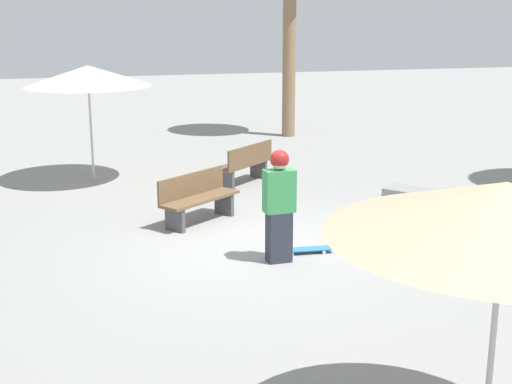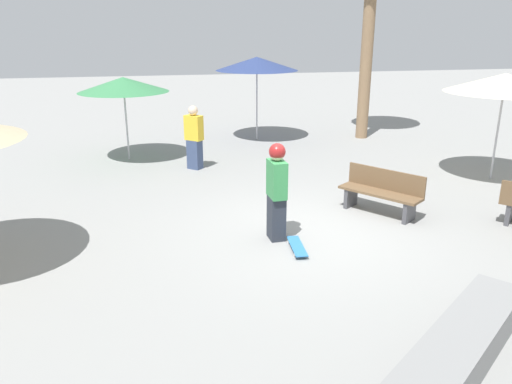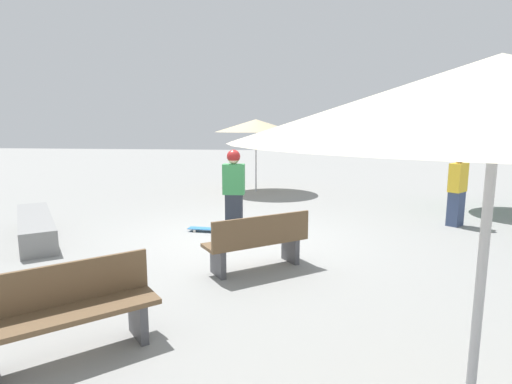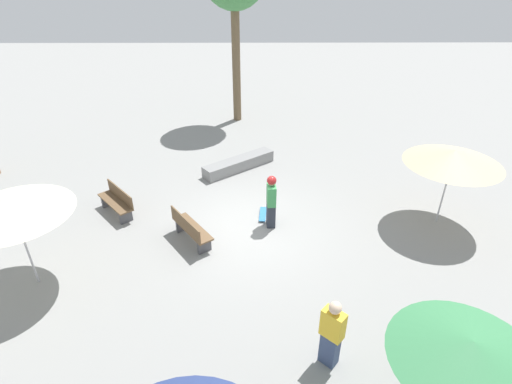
% 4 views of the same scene
% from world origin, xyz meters
% --- Properties ---
extents(ground_plane, '(60.00, 60.00, 0.00)m').
position_xyz_m(ground_plane, '(0.00, 0.00, 0.00)').
color(ground_plane, gray).
extents(skater_main, '(0.27, 0.45, 1.66)m').
position_xyz_m(skater_main, '(0.63, 0.13, 0.90)').
color(skater_main, '#282D38').
rests_on(skater_main, ground_plane).
extents(skateboard, '(0.26, 0.81, 0.07)m').
position_xyz_m(skateboard, '(0.41, 0.64, 0.06)').
color(skateboard, teal).
rests_on(skateboard, ground_plane).
extents(concrete_ledge, '(2.67, 2.26, 0.43)m').
position_xyz_m(concrete_ledge, '(-0.43, 3.83, 0.22)').
color(concrete_ledge, gray).
rests_on(concrete_ledge, ground_plane).
extents(bench_near, '(1.39, 1.49, 0.85)m').
position_xyz_m(bench_near, '(-4.11, 0.82, 0.43)').
color(bench_near, '#47474C').
rests_on(bench_near, ground_plane).
extents(bench_far, '(1.31, 1.55, 0.85)m').
position_xyz_m(bench_far, '(-1.64, -0.65, 0.43)').
color(bench_far, '#47474C').
rests_on(bench_far, ground_plane).
extents(shade_umbrella_tan, '(2.68, 2.68, 2.37)m').
position_xyz_m(shade_umbrella_tan, '(5.69, 0.31, 2.16)').
color(shade_umbrella_tan, '#B7B7BC').
rests_on(shade_umbrella_tan, ground_plane).
extents(shade_umbrella_green, '(2.36, 2.36, 2.19)m').
position_xyz_m(shade_umbrella_green, '(3.27, -5.89, 2.00)').
color(shade_umbrella_green, '#B7B7BC').
rests_on(shade_umbrella_green, ground_plane).
extents(shade_umbrella_cream, '(2.63, 2.63, 2.46)m').
position_xyz_m(shade_umbrella_cream, '(-5.22, -2.25, 2.24)').
color(shade_umbrella_cream, '#B7B7BC').
rests_on(shade_umbrella_cream, ground_plane).
extents(bystander_watching, '(0.49, 0.47, 1.60)m').
position_xyz_m(bystander_watching, '(1.59, -4.56, 0.80)').
color(bystander_watching, '#38476B').
rests_on(bystander_watching, ground_plane).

